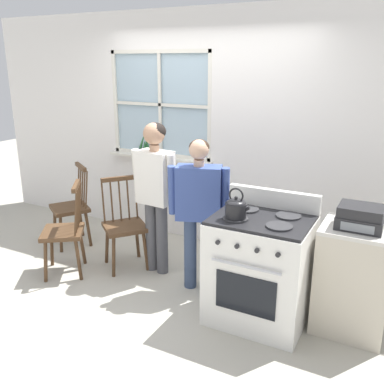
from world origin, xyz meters
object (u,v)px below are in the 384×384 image
object	(u,v)px
chair_by_window	(71,208)
stereo	(360,217)
chair_center_cluster	(65,232)
stove	(260,269)
chair_near_wall	(124,227)
kettle	(236,207)
side_counter	(353,279)
person_teen_center	(199,203)
potted_plant	(145,149)
person_elderly_left	(155,184)

from	to	relation	value
chair_by_window	stereo	xyz separation A→B (m)	(3.23, -0.28, 0.54)
chair_center_cluster	stove	distance (m)	2.05
chair_near_wall	stereo	world-z (taller)	stereo
kettle	side_counter	size ratio (longest dim) A/B	0.27
person_teen_center	side_counter	size ratio (longest dim) A/B	1.63
chair_near_wall	side_counter	distance (m)	2.31
chair_near_wall	kettle	world-z (taller)	kettle
kettle	stereo	bearing A→B (deg)	20.34
chair_near_wall	chair_by_window	bearing A→B (deg)	117.60
potted_plant	side_counter	world-z (taller)	potted_plant
person_elderly_left	kettle	distance (m)	1.16
person_teen_center	side_counter	xyz separation A→B (m)	(1.41, -0.02, -0.42)
chair_near_wall	stove	world-z (taller)	stove
side_counter	potted_plant	bearing A→B (deg)	159.16
person_teen_center	stove	size ratio (longest dim) A/B	1.35
chair_by_window	side_counter	xyz separation A→B (m)	(3.23, -0.26, -0.00)
person_elderly_left	stove	size ratio (longest dim) A/B	1.45
chair_near_wall	potted_plant	bearing A→B (deg)	59.69
chair_by_window	stove	world-z (taller)	stove
person_teen_center	person_elderly_left	bearing A→B (deg)	148.92
kettle	potted_plant	distance (m)	2.24
chair_near_wall	potted_plant	distance (m)	1.19
chair_near_wall	chair_center_cluster	world-z (taller)	same
chair_center_cluster	side_counter	xyz separation A→B (m)	(2.76, 0.35, -0.00)
side_counter	chair_near_wall	bearing A→B (deg)	178.38
chair_by_window	kettle	size ratio (longest dim) A/B	3.90
chair_by_window	chair_center_cluster	xyz separation A→B (m)	(0.47, -0.60, 0.00)
stove	chair_near_wall	bearing A→B (deg)	169.90
stereo	kettle	bearing A→B (deg)	-159.66
chair_center_cluster	kettle	xyz separation A→B (m)	(1.87, -0.01, 0.57)
person_elderly_left	side_counter	bearing A→B (deg)	1.34
chair_near_wall	person_teen_center	world-z (taller)	person_teen_center
chair_by_window	chair_center_cluster	size ratio (longest dim) A/B	1.00
chair_by_window	person_elderly_left	bearing A→B (deg)	27.87
side_counter	stereo	bearing A→B (deg)	-90.00
chair_by_window	chair_near_wall	distance (m)	0.94
chair_by_window	chair_near_wall	world-z (taller)	same
person_elderly_left	side_counter	size ratio (longest dim) A/B	1.74
chair_by_window	chair_near_wall	size ratio (longest dim) A/B	1.00
person_elderly_left	stereo	size ratio (longest dim) A/B	4.61
stereo	stove	bearing A→B (deg)	-164.42
side_counter	stereo	world-z (taller)	stereo
person_elderly_left	potted_plant	distance (m)	1.14
chair_by_window	person_teen_center	xyz separation A→B (m)	(1.82, -0.24, 0.42)
potted_plant	chair_by_window	bearing A→B (deg)	-126.80
stove	chair_center_cluster	bearing A→B (deg)	-176.46
chair_by_window	stereo	distance (m)	3.28
chair_near_wall	person_teen_center	size ratio (longest dim) A/B	0.66
chair_center_cluster	stove	size ratio (longest dim) A/B	0.89
kettle	person_elderly_left	bearing A→B (deg)	155.64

